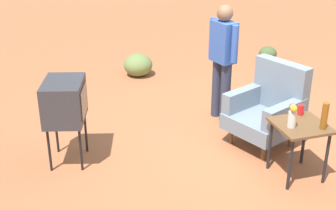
{
  "coord_description": "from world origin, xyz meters",
  "views": [
    {
      "loc": [
        4.88,
        -2.55,
        2.91
      ],
      "look_at": [
        0.05,
        -1.07,
        0.65
      ],
      "focal_mm": 49.47,
      "sensor_mm": 36.0,
      "label": 1
    }
  ],
  "objects_px": {
    "armchair": "(268,108)",
    "tv_on_stand": "(65,101)",
    "bottle_tall_amber": "(325,116)",
    "soda_can_red": "(301,110)",
    "person_standing": "(223,56)",
    "flower_vase": "(293,115)",
    "side_table": "(300,132)"
  },
  "relations": [
    {
      "from": "bottle_tall_amber",
      "to": "flower_vase",
      "type": "distance_m",
      "value": 0.33
    },
    {
      "from": "side_table",
      "to": "person_standing",
      "type": "xyz_separation_m",
      "value": [
        -1.67,
        -0.23,
        0.38
      ]
    },
    {
      "from": "tv_on_stand",
      "to": "flower_vase",
      "type": "xyz_separation_m",
      "value": [
        1.11,
        2.3,
        0.02
      ]
    },
    {
      "from": "armchair",
      "to": "side_table",
      "type": "relative_size",
      "value": 1.62
    },
    {
      "from": "side_table",
      "to": "tv_on_stand",
      "type": "relative_size",
      "value": 0.64
    },
    {
      "from": "tv_on_stand",
      "to": "bottle_tall_amber",
      "type": "distance_m",
      "value": 2.88
    },
    {
      "from": "soda_can_red",
      "to": "tv_on_stand",
      "type": "bearing_deg",
      "value": -108.8
    },
    {
      "from": "bottle_tall_amber",
      "to": "side_table",
      "type": "bearing_deg",
      "value": -134.28
    },
    {
      "from": "soda_can_red",
      "to": "flower_vase",
      "type": "xyz_separation_m",
      "value": [
        0.24,
        -0.26,
        0.09
      ]
    },
    {
      "from": "person_standing",
      "to": "flower_vase",
      "type": "xyz_separation_m",
      "value": [
        1.69,
        0.09,
        -0.14
      ]
    },
    {
      "from": "armchair",
      "to": "tv_on_stand",
      "type": "relative_size",
      "value": 1.03
    },
    {
      "from": "side_table",
      "to": "person_standing",
      "type": "relative_size",
      "value": 0.4
    },
    {
      "from": "person_standing",
      "to": "flower_vase",
      "type": "bearing_deg",
      "value": 3.02
    },
    {
      "from": "armchair",
      "to": "soda_can_red",
      "type": "height_order",
      "value": "armchair"
    },
    {
      "from": "bottle_tall_amber",
      "to": "person_standing",
      "type": "bearing_deg",
      "value": -167.87
    },
    {
      "from": "soda_can_red",
      "to": "flower_vase",
      "type": "relative_size",
      "value": 0.46
    },
    {
      "from": "armchair",
      "to": "soda_can_red",
      "type": "xyz_separation_m",
      "value": [
        0.59,
        0.07,
        0.22
      ]
    },
    {
      "from": "side_table",
      "to": "armchair",
      "type": "bearing_deg",
      "value": 176.41
    },
    {
      "from": "bottle_tall_amber",
      "to": "soda_can_red",
      "type": "bearing_deg",
      "value": -173.66
    },
    {
      "from": "side_table",
      "to": "person_standing",
      "type": "distance_m",
      "value": 1.73
    },
    {
      "from": "bottle_tall_amber",
      "to": "soda_can_red",
      "type": "distance_m",
      "value": 0.39
    },
    {
      "from": "side_table",
      "to": "bottle_tall_amber",
      "type": "distance_m",
      "value": 0.34
    },
    {
      "from": "armchair",
      "to": "person_standing",
      "type": "bearing_deg",
      "value": -162.11
    },
    {
      "from": "side_table",
      "to": "flower_vase",
      "type": "distance_m",
      "value": 0.28
    },
    {
      "from": "side_table",
      "to": "flower_vase",
      "type": "relative_size",
      "value": 2.47
    },
    {
      "from": "armchair",
      "to": "side_table",
      "type": "xyz_separation_m",
      "value": [
        0.81,
        -0.05,
        0.06
      ]
    },
    {
      "from": "armchair",
      "to": "tv_on_stand",
      "type": "xyz_separation_m",
      "value": [
        -0.28,
        -2.49,
        0.28
      ]
    },
    {
      "from": "side_table",
      "to": "tv_on_stand",
      "type": "xyz_separation_m",
      "value": [
        -1.09,
        -2.43,
        0.23
      ]
    },
    {
      "from": "armchair",
      "to": "tv_on_stand",
      "type": "height_order",
      "value": "armchair"
    },
    {
      "from": "armchair",
      "to": "soda_can_red",
      "type": "relative_size",
      "value": 8.69
    },
    {
      "from": "bottle_tall_amber",
      "to": "soda_can_red",
      "type": "relative_size",
      "value": 2.46
    },
    {
      "from": "bottle_tall_amber",
      "to": "soda_can_red",
      "type": "height_order",
      "value": "bottle_tall_amber"
    }
  ]
}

